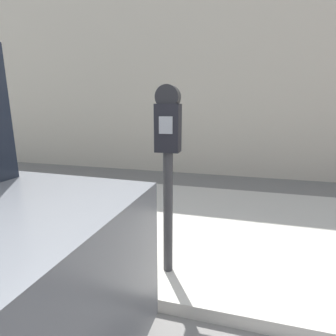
# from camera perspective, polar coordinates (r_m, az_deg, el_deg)

# --- Properties ---
(sidewalk) EXTENTS (24.00, 2.80, 0.11)m
(sidewalk) POSITION_cam_1_polar(r_m,az_deg,el_deg) (3.40, -2.43, -11.39)
(sidewalk) COLOR #BCB7AD
(sidewalk) RESTS_ON ground_plane
(building_facade) EXTENTS (24.00, 0.30, 5.59)m
(building_facade) POSITION_cam_1_polar(r_m,az_deg,el_deg) (6.06, 6.38, 25.73)
(building_facade) COLOR beige
(building_facade) RESTS_ON ground_plane
(parking_meter) EXTENTS (0.18, 0.13, 1.51)m
(parking_meter) POSITION_cam_1_polar(r_m,az_deg,el_deg) (2.02, -0.00, 2.87)
(parking_meter) COLOR #2D2D30
(parking_meter) RESTS_ON sidewalk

